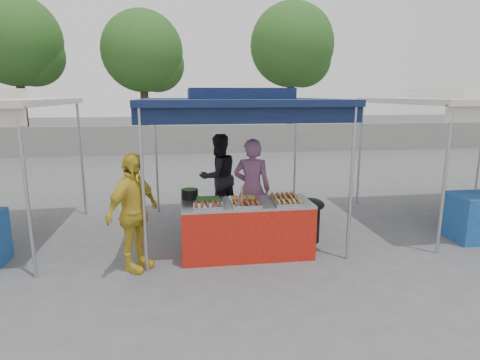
{
  "coord_description": "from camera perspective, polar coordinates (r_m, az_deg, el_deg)",
  "views": [
    {
      "loc": [
        -0.95,
        -5.97,
        2.48
      ],
      "look_at": [
        0.0,
        0.6,
        1.05
      ],
      "focal_mm": 30.0,
      "sensor_mm": 36.0,
      "label": 1
    }
  ],
  "objects": [
    {
      "name": "ground_plane",
      "position": [
        6.53,
        0.76,
        -10.16
      ],
      "size": [
        80.0,
        80.0,
        0.0
      ],
      "primitive_type": "plane",
      "color": "#535355"
    },
    {
      "name": "back_wall",
      "position": [
        17.1,
        -5.01,
        5.79
      ],
      "size": [
        40.0,
        0.25,
        1.2
      ],
      "primitive_type": "cube",
      "color": "slate",
      "rests_on": "ground_plane"
    },
    {
      "name": "main_canopy",
      "position": [
        7.0,
        -0.44,
        11.26
      ],
      "size": [
        3.2,
        3.2,
        2.57
      ],
      "color": "#ADADB4",
      "rests_on": "ground_plane"
    },
    {
      "name": "tree_0",
      "position": [
        20.5,
        -28.83,
        16.51
      ],
      "size": [
        3.87,
        3.87,
        6.65
      ],
      "color": "#3C2417",
      "rests_on": "ground_plane"
    },
    {
      "name": "tree_1",
      "position": [
        18.96,
        -13.24,
        16.92
      ],
      "size": [
        3.59,
        3.54,
        6.08
      ],
      "color": "#3C2417",
      "rests_on": "ground_plane"
    },
    {
      "name": "tree_2",
      "position": [
        19.67,
        7.77,
        18.01
      ],
      "size": [
        3.85,
        3.85,
        6.61
      ],
      "color": "#3C2417",
      "rests_on": "ground_plane"
    },
    {
      "name": "vendor_table",
      "position": [
        6.29,
        0.92,
        -6.91
      ],
      "size": [
        2.0,
        0.8,
        0.85
      ],
      "color": "#B31B10",
      "rests_on": "ground_plane"
    },
    {
      "name": "food_tray_fl",
      "position": [
        5.86,
        -4.62,
        -3.68
      ],
      "size": [
        0.42,
        0.3,
        0.07
      ],
      "color": "#B8B9BD",
      "rests_on": "vendor_table"
    },
    {
      "name": "food_tray_fm",
      "position": [
        5.92,
        0.91,
        -3.48
      ],
      "size": [
        0.42,
        0.3,
        0.07
      ],
      "color": "#B8B9BD",
      "rests_on": "vendor_table"
    },
    {
      "name": "food_tray_fr",
      "position": [
        6.05,
        6.88,
        -3.22
      ],
      "size": [
        0.42,
        0.3,
        0.07
      ],
      "color": "#B8B9BD",
      "rests_on": "vendor_table"
    },
    {
      "name": "food_tray_bl",
      "position": [
        6.15,
        -4.54,
        -2.92
      ],
      "size": [
        0.42,
        0.3,
        0.07
      ],
      "color": "#B8B9BD",
      "rests_on": "vendor_table"
    },
    {
      "name": "food_tray_bm",
      "position": [
        6.23,
        0.41,
        -2.67
      ],
      "size": [
        0.42,
        0.3,
        0.07
      ],
      "color": "#B8B9BD",
      "rests_on": "vendor_table"
    },
    {
      "name": "food_tray_br",
      "position": [
        6.38,
        6.21,
        -2.4
      ],
      "size": [
        0.42,
        0.3,
        0.07
      ],
      "color": "#B8B9BD",
      "rests_on": "vendor_table"
    },
    {
      "name": "cooking_pot",
      "position": [
        6.4,
        -7.17,
        -1.98
      ],
      "size": [
        0.26,
        0.26,
        0.15
      ],
      "primitive_type": "cylinder",
      "color": "black",
      "rests_on": "vendor_table"
    },
    {
      "name": "skewer_cup",
      "position": [
        5.96,
        0.2,
        -3.16
      ],
      "size": [
        0.09,
        0.09,
        0.11
      ],
      "primitive_type": "cylinder",
      "color": "#ADADB4",
      "rests_on": "vendor_table"
    },
    {
      "name": "wok_burner",
      "position": [
        6.92,
        10.01,
        -5.07
      ],
      "size": [
        0.45,
        0.45,
        0.77
      ],
      "rotation": [
        0.0,
        0.0,
        0.42
      ],
      "color": "black",
      "rests_on": "ground_plane"
    },
    {
      "name": "crate_left",
      "position": [
        6.82,
        -3.79,
        -7.79
      ],
      "size": [
        0.52,
        0.36,
        0.31
      ],
      "primitive_type": "cube",
      "color": "#123396",
      "rests_on": "ground_plane"
    },
    {
      "name": "crate_right",
      "position": [
        6.95,
        1.98,
        -7.53
      ],
      "size": [
        0.46,
        0.33,
        0.28
      ],
      "primitive_type": "cube",
      "color": "#123396",
      "rests_on": "ground_plane"
    },
    {
      "name": "crate_stacked",
      "position": [
        6.86,
        1.99,
        -5.42
      ],
      "size": [
        0.43,
        0.3,
        0.26
      ],
      "primitive_type": "cube",
      "color": "#123396",
      "rests_on": "crate_right"
    },
    {
      "name": "vendor_woman",
      "position": [
        6.91,
        1.71,
        -1.28
      ],
      "size": [
        0.73,
        0.57,
        1.75
      ],
      "primitive_type": "imported",
      "rotation": [
        0.0,
        0.0,
        2.87
      ],
      "color": "#7F5075",
      "rests_on": "ground_plane"
    },
    {
      "name": "helper_man",
      "position": [
        8.04,
        -3.07,
        0.49
      ],
      "size": [
        1.03,
        0.94,
        1.71
      ],
      "primitive_type": "imported",
      "rotation": [
        0.0,
        0.0,
        3.59
      ],
      "color": "black",
      "rests_on": "ground_plane"
    },
    {
      "name": "customer_person",
      "position": [
        5.83,
        -14.93,
        -4.52
      ],
      "size": [
        0.91,
        1.05,
        1.69
      ],
      "primitive_type": "imported",
      "rotation": [
        0.0,
        0.0,
        0.96
      ],
      "color": "gold",
      "rests_on": "ground_plane"
    }
  ]
}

